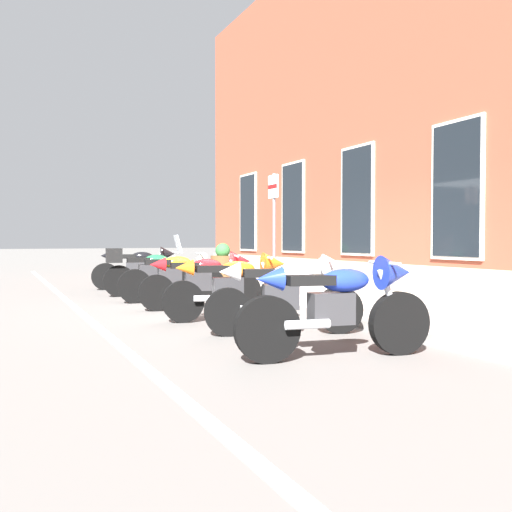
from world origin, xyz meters
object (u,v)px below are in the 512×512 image
(motorcycle_black_sport, at_px, (141,266))
(motorcycle_red_sport, at_px, (206,277))
(motorcycle_blue_sport, at_px, (343,303))
(motorcycle_white_sport, at_px, (291,290))
(parking_sign, at_px, (274,217))
(motorcycle_yellow_naked, at_px, (173,277))
(motorcycle_orange_sport, at_px, (236,283))
(barrel_planter, at_px, (223,265))
(motorcycle_green_touring, at_px, (147,270))

(motorcycle_black_sport, bearing_deg, motorcycle_red_sport, 1.29)
(motorcycle_black_sport, distance_m, motorcycle_blue_sport, 8.53)
(motorcycle_red_sport, bearing_deg, motorcycle_black_sport, -178.71)
(motorcycle_white_sport, bearing_deg, parking_sign, 156.13)
(motorcycle_yellow_naked, distance_m, motorcycle_red_sport, 1.36)
(motorcycle_orange_sport, height_order, barrel_planter, barrel_planter)
(motorcycle_red_sport, bearing_deg, motorcycle_green_touring, -172.48)
(motorcycle_black_sport, xyz_separation_m, motorcycle_green_touring, (1.56, -0.26, -0.02))
(motorcycle_red_sport, bearing_deg, motorcycle_yellow_naked, -172.53)
(motorcycle_yellow_naked, bearing_deg, barrel_planter, 145.09)
(barrel_planter, bearing_deg, motorcycle_red_sport, -25.08)
(motorcycle_black_sport, bearing_deg, motorcycle_green_touring, -9.47)
(motorcycle_yellow_naked, height_order, motorcycle_blue_sport, motorcycle_blue_sport)
(barrel_planter, bearing_deg, motorcycle_yellow_naked, -34.91)
(motorcycle_green_touring, height_order, motorcycle_orange_sport, motorcycle_green_touring)
(motorcycle_white_sport, relative_size, parking_sign, 0.84)
(motorcycle_red_sport, distance_m, parking_sign, 2.00)
(motorcycle_yellow_naked, bearing_deg, motorcycle_black_sport, 178.41)
(motorcycle_white_sport, height_order, barrel_planter, barrel_planter)
(motorcycle_green_touring, relative_size, motorcycle_blue_sport, 0.97)
(motorcycle_black_sport, distance_m, motorcycle_green_touring, 1.58)
(parking_sign, xyz_separation_m, barrel_planter, (-4.31, 0.68, -1.12))
(motorcycle_orange_sport, bearing_deg, parking_sign, 140.24)
(motorcycle_red_sport, xyz_separation_m, motorcycle_orange_sport, (1.43, -0.05, 0.01))
(motorcycle_red_sport, xyz_separation_m, motorcycle_blue_sport, (4.29, -0.11, 0.02))
(motorcycle_yellow_naked, height_order, motorcycle_orange_sport, motorcycle_orange_sport)
(parking_sign, bearing_deg, motorcycle_blue_sport, -19.40)
(motorcycle_green_touring, height_order, motorcycle_red_sport, motorcycle_green_touring)
(motorcycle_green_touring, height_order, motorcycle_blue_sport, motorcycle_green_touring)
(motorcycle_orange_sport, relative_size, motorcycle_blue_sport, 0.97)
(motorcycle_blue_sport, xyz_separation_m, barrel_planter, (-9.13, 2.38, -0.04))
(motorcycle_green_touring, relative_size, motorcycle_orange_sport, 1.00)
(motorcycle_green_touring, relative_size, motorcycle_red_sport, 0.96)
(motorcycle_orange_sport, height_order, motorcycle_blue_sport, motorcycle_blue_sport)
(motorcycle_black_sport, bearing_deg, motorcycle_blue_sport, -0.09)
(motorcycle_red_sport, bearing_deg, motorcycle_white_sport, 1.87)
(motorcycle_green_touring, distance_m, motorcycle_red_sport, 2.71)
(motorcycle_yellow_naked, bearing_deg, motorcycle_red_sport, 7.47)
(motorcycle_orange_sport, bearing_deg, motorcycle_yellow_naked, -177.32)
(motorcycle_yellow_naked, xyz_separation_m, parking_sign, (0.81, 1.77, 1.17))
(motorcycle_white_sport, distance_m, barrel_planter, 7.99)
(motorcycle_black_sport, relative_size, motorcycle_yellow_naked, 1.02)
(motorcycle_black_sport, bearing_deg, barrel_planter, 104.21)
(motorcycle_black_sport, bearing_deg, motorcycle_yellow_naked, -1.59)
(motorcycle_black_sport, relative_size, parking_sign, 0.90)
(motorcycle_green_touring, distance_m, parking_sign, 3.11)
(motorcycle_green_touring, height_order, motorcycle_yellow_naked, motorcycle_green_touring)
(motorcycle_black_sport, relative_size, motorcycle_white_sport, 1.07)
(motorcycle_yellow_naked, bearing_deg, motorcycle_green_touring, -172.43)
(motorcycle_green_touring, xyz_separation_m, parking_sign, (2.16, 1.94, 1.10))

